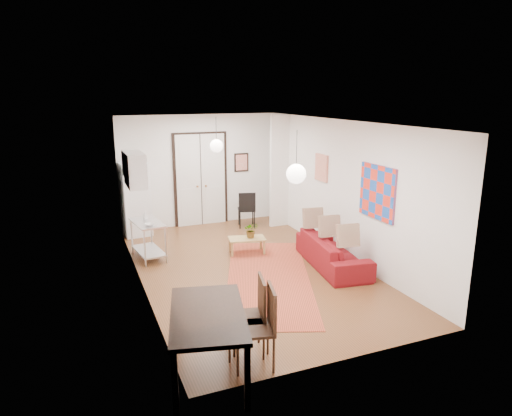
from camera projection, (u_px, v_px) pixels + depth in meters
name	position (u px, v px, depth m)	size (l,w,h in m)	color
floor	(248.00, 268.00, 9.18)	(7.00, 7.00, 0.00)	brown
ceiling	(248.00, 122.00, 8.46)	(4.20, 7.00, 0.02)	white
wall_back	(200.00, 170.00, 11.96)	(4.20, 0.02, 2.90)	silver
wall_front	(350.00, 257.00, 5.68)	(4.20, 0.02, 2.90)	silver
wall_left	(138.00, 208.00, 8.05)	(0.02, 7.00, 2.90)	silver
wall_right	(341.00, 190.00, 9.59)	(0.02, 7.00, 2.90)	silver
double_doors	(201.00, 180.00, 11.98)	(1.44, 0.06, 2.50)	silver
stub_partition	(279.00, 172.00, 11.79)	(0.50, 0.10, 2.90)	silver
wall_cabinet	(135.00, 169.00, 9.36)	(0.35, 1.00, 0.70)	silver
painting_popart	(377.00, 192.00, 8.41)	(0.05, 1.00, 1.00)	red
painting_abstract	(322.00, 168.00, 10.21)	(0.05, 0.50, 0.60)	beige
poster_back	(241.00, 162.00, 12.32)	(0.40, 0.03, 0.50)	red
print_left	(124.00, 164.00, 9.74)	(0.03, 0.44, 0.54)	#A17043
pendant_back	(216.00, 146.00, 10.42)	(0.30, 0.30, 0.80)	white
pendant_front	(296.00, 174.00, 6.83)	(0.30, 0.30, 0.80)	white
kilim_rug	(268.00, 278.00, 8.70)	(1.53, 4.09, 0.01)	#B5432D
sofa	(333.00, 252.00, 9.22)	(0.83, 2.12, 0.62)	maroon
coffee_table	(247.00, 240.00, 9.97)	(0.86, 0.58, 0.35)	tan
potted_plant	(251.00, 230.00, 9.95)	(0.31, 0.27, 0.34)	#315A28
kitchen_counter	(148.00, 236.00, 9.64)	(0.66, 1.10, 0.80)	silver
bowl	(150.00, 225.00, 9.29)	(0.19, 0.19, 0.05)	beige
soap_bottle	(145.00, 215.00, 9.77)	(0.08, 0.07, 0.17)	teal
fridge	(135.00, 199.00, 11.15)	(0.64, 0.64, 1.80)	silver
dining_table	(208.00, 319.00, 5.52)	(1.23, 1.72, 0.86)	black
dining_chair_near	(242.00, 307.00, 6.16)	(0.61, 0.78, 1.06)	#341C10
dining_chair_far	(250.00, 317.00, 5.87)	(0.61, 0.78, 1.06)	#341C10
black_side_chair	(245.00, 205.00, 11.99)	(0.53, 0.54, 0.95)	black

